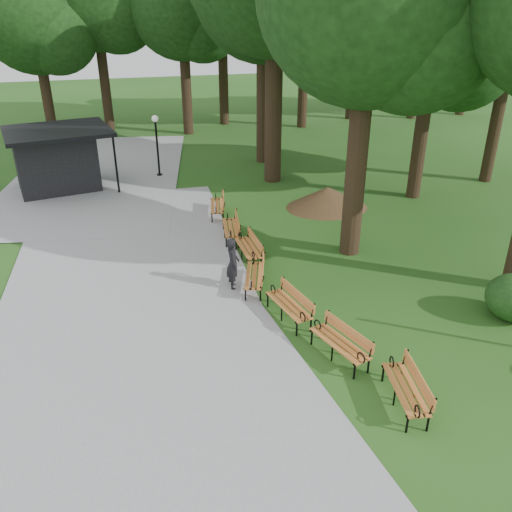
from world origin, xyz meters
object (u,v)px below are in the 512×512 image
object	(u,v)px
bench_0	(405,389)
lawn_tree_1	(435,34)
bench_1	(340,343)
bench_2	(289,305)
dirt_mound	(327,197)
lamp_post	(156,133)
kiosk	(55,159)
bench_4	(248,248)
person	(233,264)
bench_3	(254,276)
bench_6	(217,206)
bench_5	(231,228)

from	to	relation	value
bench_0	lawn_tree_1	xyz separation A→B (m)	(7.19, 12.16, 6.33)
bench_1	bench_2	bearing A→B (deg)	-179.33
dirt_mound	bench_2	distance (m)	8.99
bench_1	lawn_tree_1	world-z (taller)	lawn_tree_1
lamp_post	bench_2	world-z (taller)	lamp_post
kiosk	bench_4	world-z (taller)	kiosk
person	kiosk	bearing A→B (deg)	34.01
lamp_post	bench_4	distance (m)	10.63
bench_1	bench_3	world-z (taller)	same
bench_6	bench_2	bearing A→B (deg)	13.44
bench_0	bench_4	xyz separation A→B (m)	(-1.56, 7.87, 0.00)
kiosk	bench_1	world-z (taller)	kiosk
bench_6	lawn_tree_1	xyz separation A→B (m)	(8.97, 0.03, 6.33)
lamp_post	bench_3	xyz separation A→B (m)	(1.69, -12.26, -1.74)
lamp_post	bench_3	world-z (taller)	lamp_post
bench_2	bench_4	xyz separation A→B (m)	(-0.18, 3.91, 0.00)
bench_2	bench_1	bearing A→B (deg)	6.06
kiosk	bench_6	size ratio (longest dim) A/B	2.35
bench_3	person	bearing A→B (deg)	-90.00
kiosk	lawn_tree_1	bearing A→B (deg)	-30.29
bench_1	bench_2	world-z (taller)	same
bench_2	bench_6	xyz separation A→B (m)	(-0.40, 8.17, 0.00)
bench_1	dirt_mound	bearing A→B (deg)	142.63
bench_1	bench_5	xyz separation A→B (m)	(-1.03, 7.80, 0.00)
dirt_mound	lawn_tree_1	bearing A→B (deg)	4.04
lawn_tree_1	dirt_mound	bearing A→B (deg)	-175.96
lamp_post	bench_0	bearing A→B (deg)	-78.96
bench_3	lamp_post	bearing A→B (deg)	-154.77
bench_5	lawn_tree_1	size ratio (longest dim) A/B	0.19
bench_5	bench_6	distance (m)	2.39
bench_1	lawn_tree_1	size ratio (longest dim) A/B	0.19
kiosk	bench_1	xyz separation A→B (m)	(7.54, -15.54, -0.96)
bench_3	lawn_tree_1	bearing A→B (deg)	142.11
bench_6	person	bearing A→B (deg)	4.04
bench_0	bench_2	size ratio (longest dim) A/B	1.00
lawn_tree_1	bench_0	bearing A→B (deg)	-120.58
bench_0	bench_6	size ratio (longest dim) A/B	1.00
kiosk	lamp_post	world-z (taller)	lamp_post
bench_6	lawn_tree_1	world-z (taller)	lawn_tree_1
person	bench_2	world-z (taller)	person
bench_3	bench_5	size ratio (longest dim) A/B	1.00
lamp_post	lawn_tree_1	bearing A→B (deg)	-29.21
lamp_post	bench_5	bearing A→B (deg)	-77.98
person	bench_0	world-z (taller)	person
bench_0	kiosk	bearing A→B (deg)	-144.86
lamp_post	bench_0	size ratio (longest dim) A/B	1.59
bench_2	bench_3	bearing A→B (deg)	-177.89
bench_2	bench_4	distance (m)	3.91
kiosk	bench_1	distance (m)	17.30
bench_6	lawn_tree_1	size ratio (longest dim) A/B	0.19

